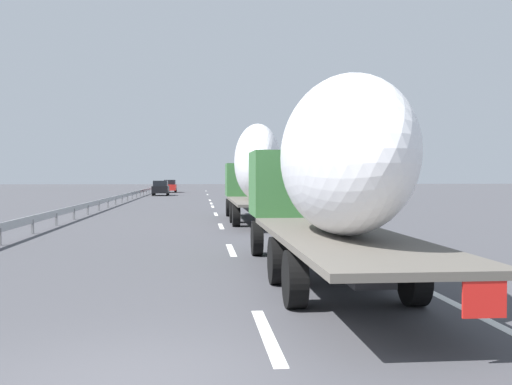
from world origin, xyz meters
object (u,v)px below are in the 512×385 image
object	(u,v)px
truck_lead	(255,170)
car_red_compact	(170,186)
truck_trailing	(327,172)
road_sign	(275,178)
car_black_suv	(161,188)

from	to	relation	value
truck_lead	car_red_compact	size ratio (longest dim) A/B	2.84
truck_trailing	road_sign	bearing A→B (deg)	-5.16
truck_trailing	road_sign	size ratio (longest dim) A/B	4.24
car_red_compact	road_sign	distance (m)	41.53
car_black_suv	car_red_compact	bearing A→B (deg)	-1.93
truck_trailing	car_black_suv	xyz separation A→B (m)	(60.76, 7.49, -1.54)
truck_lead	car_black_suv	size ratio (longest dim) A/B	3.14
car_black_suv	road_sign	xyz separation A→B (m)	(-26.42, -10.59, 1.26)
car_red_compact	road_sign	world-z (taller)	road_sign
truck_lead	car_red_compact	xyz separation A→B (m)	(57.12, 7.02, -1.76)
truck_lead	road_sign	bearing A→B (deg)	-10.42
car_black_suv	truck_trailing	bearing A→B (deg)	-172.98
truck_lead	truck_trailing	xyz separation A→B (m)	(-17.48, -0.00, -0.22)
truck_trailing	car_red_compact	xyz separation A→B (m)	(74.60, 7.02, -1.54)
truck_trailing	car_red_compact	world-z (taller)	truck_trailing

